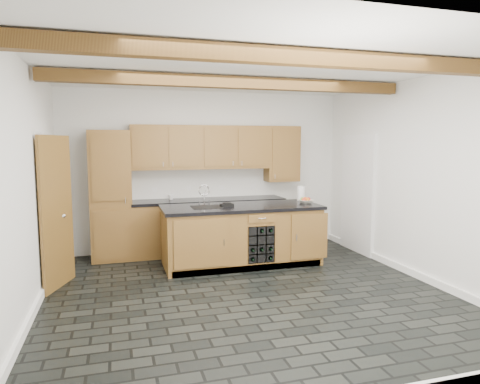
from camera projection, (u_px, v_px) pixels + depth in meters
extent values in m
plane|color=black|center=(248.00, 293.00, 5.43)|extent=(5.00, 5.00, 0.00)
plane|color=white|center=(206.00, 171.00, 7.66)|extent=(5.00, 0.00, 5.00)
plane|color=white|center=(25.00, 190.00, 4.58)|extent=(0.00, 5.00, 5.00)
plane|color=white|center=(418.00, 179.00, 5.97)|extent=(0.00, 5.00, 5.00)
plane|color=white|center=(248.00, 67.00, 5.11)|extent=(5.00, 5.00, 0.00)
cube|color=brown|center=(286.00, 57.00, 3.98)|extent=(4.90, 0.15, 0.15)
cube|color=brown|center=(235.00, 83.00, 5.70)|extent=(4.90, 0.15, 0.15)
cube|color=white|center=(34.00, 311.00, 4.74)|extent=(0.04, 5.00, 0.10)
cube|color=white|center=(413.00, 273.00, 6.12)|extent=(0.04, 5.00, 0.10)
cube|color=white|center=(48.00, 207.00, 5.87)|extent=(0.06, 0.94, 2.04)
cube|color=brown|center=(57.00, 212.00, 5.58)|extent=(0.31, 0.77, 2.00)
cube|color=white|center=(358.00, 194.00, 7.43)|extent=(0.06, 0.98, 2.04)
cube|color=black|center=(359.00, 195.00, 7.44)|extent=(0.02, 0.86, 1.96)
cube|color=brown|center=(111.00, 195.00, 6.95)|extent=(0.65, 0.60, 2.10)
cube|color=brown|center=(209.00, 227.00, 7.47)|extent=(2.60, 0.60, 0.88)
cube|color=black|center=(209.00, 201.00, 7.42)|extent=(2.64, 0.62, 0.05)
cube|color=white|center=(205.00, 183.00, 7.67)|extent=(2.60, 0.02, 0.52)
cube|color=brown|center=(201.00, 147.00, 7.41)|extent=(2.40, 0.35, 0.75)
cube|color=brown|center=(282.00, 154.00, 7.84)|extent=(0.60, 0.35, 1.00)
cube|color=brown|center=(241.00, 236.00, 6.71)|extent=(2.40, 0.90, 0.88)
cube|color=black|center=(241.00, 207.00, 6.65)|extent=(2.46, 0.96, 0.05)
cube|color=brown|center=(202.00, 244.00, 6.06)|extent=(0.80, 0.02, 0.70)
cube|color=brown|center=(309.00, 236.00, 6.52)|extent=(0.60, 0.02, 0.70)
cube|color=black|center=(258.00, 243.00, 6.47)|extent=(0.42, 0.30, 0.56)
cylinder|color=black|center=(250.00, 257.00, 6.41)|extent=(0.07, 0.26, 0.07)
cylinder|color=black|center=(268.00, 229.00, 6.44)|extent=(0.07, 0.26, 0.07)
cylinder|color=black|center=(259.00, 229.00, 6.40)|extent=(0.07, 0.26, 0.07)
cylinder|color=black|center=(259.00, 248.00, 6.44)|extent=(0.07, 0.26, 0.07)
cylinder|color=black|center=(250.00, 248.00, 6.40)|extent=(0.07, 0.26, 0.07)
cylinder|color=black|center=(268.00, 247.00, 6.47)|extent=(0.07, 0.26, 0.07)
cylinder|color=black|center=(268.00, 256.00, 6.49)|extent=(0.07, 0.26, 0.07)
cube|color=black|center=(207.00, 207.00, 6.50)|extent=(0.45, 0.40, 0.02)
cylinder|color=silver|center=(204.00, 199.00, 6.66)|extent=(0.02, 0.02, 0.20)
torus|color=silver|center=(204.00, 190.00, 6.64)|extent=(0.18, 0.02, 0.18)
cylinder|color=silver|center=(199.00, 203.00, 6.64)|extent=(0.02, 0.02, 0.08)
cylinder|color=silver|center=(209.00, 203.00, 6.69)|extent=(0.02, 0.02, 0.08)
cube|color=black|center=(227.00, 205.00, 6.54)|extent=(0.21, 0.13, 0.04)
cylinder|color=black|center=(227.00, 203.00, 6.54)|extent=(0.13, 0.13, 0.02)
imported|color=beige|center=(305.00, 201.00, 6.93)|extent=(0.27, 0.27, 0.06)
sphere|color=red|center=(308.00, 199.00, 6.94)|extent=(0.07, 0.07, 0.07)
sphere|color=#CA4A11|center=(305.00, 199.00, 6.97)|extent=(0.07, 0.07, 0.07)
sphere|color=#629428|center=(302.00, 199.00, 6.94)|extent=(0.07, 0.07, 0.07)
sphere|color=red|center=(304.00, 200.00, 6.89)|extent=(0.07, 0.07, 0.07)
sphere|color=#CF6717|center=(308.00, 200.00, 6.88)|extent=(0.07, 0.07, 0.07)
cylinder|color=white|center=(301.00, 194.00, 7.18)|extent=(0.12, 0.12, 0.25)
imported|color=white|center=(171.00, 197.00, 7.34)|extent=(0.12, 0.12, 0.09)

